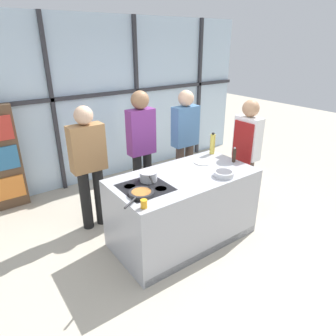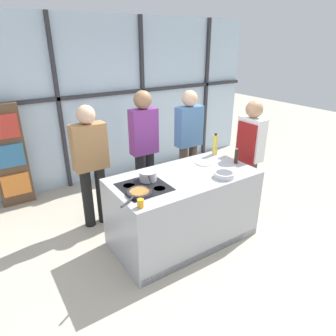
{
  "view_description": "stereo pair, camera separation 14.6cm",
  "coord_description": "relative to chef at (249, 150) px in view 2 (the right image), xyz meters",
  "views": [
    {
      "loc": [
        -2.08,
        -2.53,
        2.41
      ],
      "look_at": [
        -0.17,
        0.1,
        1.01
      ],
      "focal_mm": 32.0,
      "sensor_mm": 36.0,
      "label": 1
    },
    {
      "loc": [
        -1.96,
        -2.61,
        2.41
      ],
      "look_at": [
        -0.17,
        0.1,
        1.01
      ],
      "focal_mm": 32.0,
      "sensor_mm": 36.0,
      "label": 2
    }
  ],
  "objects": [
    {
      "name": "ground_plane",
      "position": [
        -1.2,
        -0.08,
        -0.96
      ],
      "size": [
        18.0,
        18.0,
        0.0
      ],
      "primitive_type": "plane",
      "color": "#BCB29E"
    },
    {
      "name": "back_window_wall",
      "position": [
        -1.2,
        2.33,
        0.44
      ],
      "size": [
        6.4,
        0.1,
        2.8
      ],
      "color": "silver",
      "rests_on": "ground_plane"
    },
    {
      "name": "bookshelf",
      "position": [
        -2.83,
        2.14,
        -0.17
      ],
      "size": [
        0.47,
        0.19,
        1.58
      ],
      "color": "brown",
      "rests_on": "ground_plane"
    },
    {
      "name": "demo_island",
      "position": [
        -1.21,
        -0.08,
        -0.51
      ],
      "size": [
        1.78,
        0.93,
        0.91
      ],
      "color": "#A8AAB2",
      "rests_on": "ground_plane"
    },
    {
      "name": "chef",
      "position": [
        0.0,
        0.0,
        0.0
      ],
      "size": [
        0.23,
        0.39,
        1.66
      ],
      "rotation": [
        0.0,
        0.0,
        1.57
      ],
      "color": "#47382D",
      "rests_on": "ground_plane"
    },
    {
      "name": "spectator_far_left",
      "position": [
        -2.01,
        0.89,
        -0.01
      ],
      "size": [
        0.44,
        0.24,
        1.68
      ],
      "rotation": [
        0.0,
        0.0,
        3.14
      ],
      "color": "black",
      "rests_on": "ground_plane"
    },
    {
      "name": "spectator_center_left",
      "position": [
        -1.2,
        0.89,
        0.09
      ],
      "size": [
        0.39,
        0.25,
        1.79
      ],
      "rotation": [
        0.0,
        0.0,
        3.14
      ],
      "color": "black",
      "rests_on": "ground_plane"
    },
    {
      "name": "spectator_center_right",
      "position": [
        -0.4,
        0.89,
        0.03
      ],
      "size": [
        0.43,
        0.24,
        1.72
      ],
      "rotation": [
        0.0,
        0.0,
        3.14
      ],
      "color": "#47382D",
      "rests_on": "ground_plane"
    },
    {
      "name": "frying_pan",
      "position": [
        -1.89,
        -0.21,
        -0.03
      ],
      "size": [
        0.43,
        0.33,
        0.04
      ],
      "color": "#232326",
      "rests_on": "demo_island"
    },
    {
      "name": "saucepan",
      "position": [
        -1.63,
        0.04,
        0.01
      ],
      "size": [
        0.22,
        0.37,
        0.11
      ],
      "color": "silver",
      "rests_on": "demo_island"
    },
    {
      "name": "white_plate",
      "position": [
        -0.76,
        0.08,
        -0.05
      ],
      "size": [
        0.22,
        0.22,
        0.01
      ],
      "primitive_type": "cylinder",
      "color": "white",
      "rests_on": "demo_island"
    },
    {
      "name": "mixing_bowl",
      "position": [
        -0.84,
        -0.38,
        -0.02
      ],
      "size": [
        0.24,
        0.24,
        0.06
      ],
      "color": "silver",
      "rests_on": "demo_island"
    },
    {
      "name": "oil_bottle",
      "position": [
        -0.41,
        0.26,
        0.09
      ],
      "size": [
        0.07,
        0.07,
        0.31
      ],
      "color": "#E0CC4C",
      "rests_on": "demo_island"
    },
    {
      "name": "pepper_grinder",
      "position": [
        -0.4,
        -0.14,
        0.04
      ],
      "size": [
        0.05,
        0.05,
        0.21
      ],
      "color": "#332319",
      "rests_on": "demo_island"
    },
    {
      "name": "juice_glass_near",
      "position": [
        -1.99,
        -0.44,
        -0.01
      ],
      "size": [
        0.07,
        0.07,
        0.09
      ],
      "primitive_type": "cylinder",
      "color": "orange",
      "rests_on": "demo_island"
    }
  ]
}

